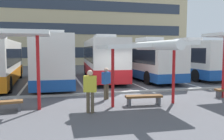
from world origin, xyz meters
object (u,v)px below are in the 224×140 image
coach_bus_4 (178,59)px  bench_0 (0,104)px  coach_bus_2 (102,59)px  coach_bus_3 (142,60)px  bench_1 (144,98)px  waiting_passenger_1 (90,88)px  waiting_passenger_0 (106,81)px  coach_bus_1 (54,59)px  waiting_shelter_1 (147,47)px

coach_bus_4 → bench_0: 17.10m
coach_bus_2 → coach_bus_3: 3.50m
bench_0 → bench_1: 6.12m
waiting_passenger_1 → waiting_passenger_0: bearing=63.4°
coach_bus_3 → coach_bus_2: bearing=173.6°
coach_bus_1 → waiting_shelter_1: size_ratio=2.39×
waiting_shelter_1 → waiting_passenger_0: (-1.42, 1.86, -1.73)m
coach_bus_3 → waiting_shelter_1: size_ratio=2.40×
bench_0 → waiting_shelter_1: size_ratio=0.40×
coach_bus_3 → bench_0: (-9.61, -9.01, -1.28)m
coach_bus_4 → coach_bus_2: bearing=-174.6°
waiting_shelter_1 → waiting_passenger_0: waiting_shelter_1 is taller
waiting_shelter_1 → bench_1: waiting_shelter_1 is taller
coach_bus_2 → waiting_passenger_1: (-2.61, -10.39, -0.67)m
coach_bus_2 → bench_1: bearing=-90.1°
waiting_shelter_1 → waiting_passenger_1: 3.11m
waiting_passenger_1 → bench_1: bearing=16.4°
bench_0 → waiting_shelter_1: (6.12, -0.50, 2.33)m
waiting_shelter_1 → bench_1: 2.34m
coach_bus_3 → waiting_shelter_1: 10.18m
coach_bus_1 → waiting_passenger_1: bearing=-81.1°
bench_1 → waiting_passenger_1: bearing=-163.6°
bench_0 → waiting_passenger_1: bearing=-15.7°
coach_bus_3 → waiting_passenger_1: 11.72m
coach_bus_4 → waiting_passenger_0: coach_bus_4 is taller
waiting_passenger_1 → waiting_shelter_1: bearing=10.6°
coach_bus_1 → waiting_passenger_1: size_ratio=6.06×
bench_0 → bench_1: (6.12, -0.23, -0.00)m
bench_0 → coach_bus_2: bearing=56.8°
waiting_passenger_0 → bench_1: bearing=-48.3°
bench_0 → waiting_passenger_0: waiting_passenger_0 is taller
bench_0 → waiting_passenger_0: size_ratio=1.08×
coach_bus_3 → waiting_shelter_1: bearing=-110.2°
waiting_shelter_1 → coach_bus_3: bearing=69.8°
coach_bus_1 → bench_1: size_ratio=6.09×
coach_bus_4 → waiting_passenger_0: size_ratio=7.35×
coach_bus_2 → bench_1: coach_bus_2 is taller
coach_bus_3 → bench_1: (-3.49, -9.23, -1.28)m
coach_bus_1 → bench_1: coach_bus_1 is taller
bench_0 → coach_bus_4: bearing=36.4°
coach_bus_4 → bench_1: (-7.61, -10.35, -1.30)m
coach_bus_2 → waiting_shelter_1: (-0.02, -9.90, 0.98)m
bench_1 → waiting_passenger_0: bearing=131.7°
coach_bus_1 → waiting_shelter_1: 9.21m
coach_bus_2 → coach_bus_3: coach_bus_2 is taller
bench_0 → coach_bus_3: bearing=43.1°
coach_bus_3 → waiting_passenger_0: coach_bus_3 is taller
coach_bus_4 → bench_1: coach_bus_4 is taller
coach_bus_1 → waiting_shelter_1: coach_bus_1 is taller
coach_bus_3 → coach_bus_4: bearing=15.1°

